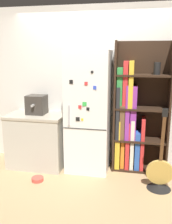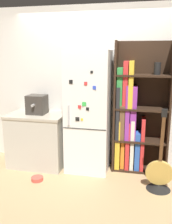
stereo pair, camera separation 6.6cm
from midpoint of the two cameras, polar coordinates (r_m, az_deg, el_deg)
name	(u,v)px [view 2 (the right image)]	position (r m, az deg, el deg)	size (l,w,h in m)	color
ground_plane	(86,172)	(4.10, 0.53, -13.58)	(16.00, 16.00, 0.00)	tan
wall_back	(92,88)	(4.17, 1.93, 5.62)	(8.00, 0.05, 2.60)	silver
refrigerator	(88,112)	(3.92, 1.04, 0.00)	(0.67, 0.61, 1.90)	white
bookshelf	(134,117)	(4.01, 11.28, -1.18)	(0.84, 0.35, 2.04)	black
kitchen_counter	(38,139)	(4.29, -10.42, -6.16)	(0.93, 0.66, 0.88)	#BCB7A8
espresso_machine	(37,104)	(4.15, -10.68, 1.71)	(0.30, 0.33, 0.31)	#38332D
guitar	(159,178)	(3.71, 16.83, -14.26)	(0.37, 0.34, 1.17)	black
pet_bowl	(37,178)	(3.91, -10.60, -14.71)	(0.18, 0.18, 0.06)	#D84C3F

